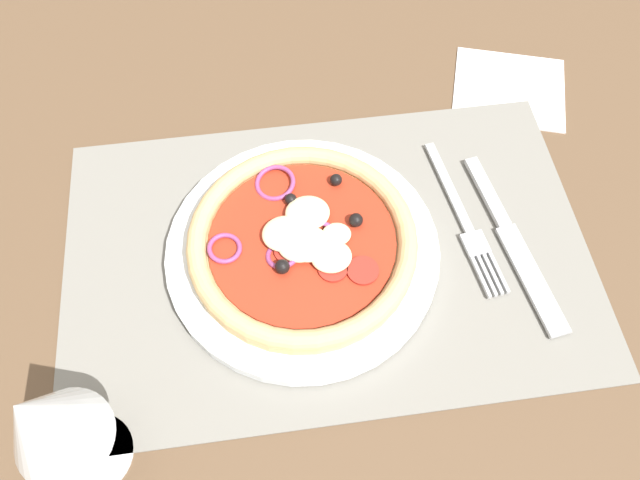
{
  "coord_description": "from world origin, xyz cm",
  "views": [
    {
      "loc": [
        4.42,
        27.5,
        51.13
      ],
      "look_at": [
        0.7,
        0.0,
        2.8
      ],
      "focal_mm": 34.24,
      "sensor_mm": 36.0,
      "label": 1
    }
  ],
  "objects_px": {
    "wine_glass": "(45,425)",
    "fork": "(466,223)",
    "plate": "(303,251)",
    "napkin": "(509,88)",
    "knife": "(513,243)",
    "pizza": "(302,241)"
  },
  "relations": [
    {
      "from": "fork",
      "to": "wine_glass",
      "type": "relative_size",
      "value": 1.21
    },
    {
      "from": "fork",
      "to": "wine_glass",
      "type": "height_order",
      "value": "wine_glass"
    },
    {
      "from": "knife",
      "to": "wine_glass",
      "type": "relative_size",
      "value": 1.34
    },
    {
      "from": "napkin",
      "to": "wine_glass",
      "type": "bearing_deg",
      "value": 37.28
    },
    {
      "from": "fork",
      "to": "pizza",
      "type": "bearing_deg",
      "value": -93.95
    },
    {
      "from": "napkin",
      "to": "knife",
      "type": "bearing_deg",
      "value": 74.11
    },
    {
      "from": "fork",
      "to": "knife",
      "type": "bearing_deg",
      "value": 47.6
    },
    {
      "from": "knife",
      "to": "napkin",
      "type": "bearing_deg",
      "value": 155.41
    },
    {
      "from": "fork",
      "to": "napkin",
      "type": "bearing_deg",
      "value": 142.82
    },
    {
      "from": "knife",
      "to": "napkin",
      "type": "relative_size",
      "value": 1.64
    },
    {
      "from": "wine_glass",
      "to": "fork",
      "type": "bearing_deg",
      "value": -154.26
    },
    {
      "from": "knife",
      "to": "wine_glass",
      "type": "distance_m",
      "value": 0.42
    },
    {
      "from": "pizza",
      "to": "wine_glass",
      "type": "xyz_separation_m",
      "value": [
        0.19,
        0.16,
        0.07
      ]
    },
    {
      "from": "knife",
      "to": "plate",
      "type": "bearing_deg",
      "value": -103.18
    },
    {
      "from": "plate",
      "to": "wine_glass",
      "type": "height_order",
      "value": "wine_glass"
    },
    {
      "from": "pizza",
      "to": "knife",
      "type": "relative_size",
      "value": 1.05
    },
    {
      "from": "plate",
      "to": "fork",
      "type": "height_order",
      "value": "plate"
    },
    {
      "from": "plate",
      "to": "napkin",
      "type": "relative_size",
      "value": 2.08
    },
    {
      "from": "knife",
      "to": "fork",
      "type": "bearing_deg",
      "value": -133.2
    },
    {
      "from": "plate",
      "to": "knife",
      "type": "relative_size",
      "value": 1.27
    },
    {
      "from": "wine_glass",
      "to": "napkin",
      "type": "bearing_deg",
      "value": -142.72
    },
    {
      "from": "plate",
      "to": "napkin",
      "type": "height_order",
      "value": "plate"
    }
  ]
}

